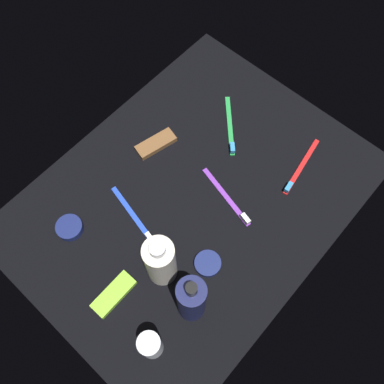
{
  "coord_description": "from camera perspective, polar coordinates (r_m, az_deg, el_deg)",
  "views": [
    {
      "loc": [
        30.85,
        27.68,
        93.47
      ],
      "look_at": [
        0.0,
        0.0,
        3.0
      ],
      "focal_mm": 39.61,
      "sensor_mm": 36.0,
      "label": 1
    }
  ],
  "objects": [
    {
      "name": "ground_plane",
      "position": [
        1.03,
        0.0,
        -0.84
      ],
      "size": [
        84.0,
        64.0,
        1.2
      ],
      "primitive_type": "cube",
      "color": "black"
    },
    {
      "name": "lotion_bottle",
      "position": [
        0.86,
        -0.07,
        -14.3
      ],
      "size": [
        5.83,
        5.83,
        20.28
      ],
      "color": "#191E4C",
      "rests_on": "ground_plane"
    },
    {
      "name": "bodywash_bottle",
      "position": [
        0.89,
        -4.27,
        -9.3
      ],
      "size": [
        6.53,
        6.53,
        17.8
      ],
      "color": "silver",
      "rests_on": "ground_plane"
    },
    {
      "name": "deodorant_stick",
      "position": [
        0.89,
        -5.6,
        -19.84
      ],
      "size": [
        4.64,
        4.64,
        9.54
      ],
      "primitive_type": "cylinder",
      "color": "silver",
      "rests_on": "ground_plane"
    },
    {
      "name": "toothbrush_purple",
      "position": [
        1.02,
        4.97,
        -1.0
      ],
      "size": [
        5.36,
        17.78,
        2.1
      ],
      "color": "purple",
      "rests_on": "ground_plane"
    },
    {
      "name": "toothbrush_blue",
      "position": [
        1.0,
        -7.57,
        -3.58
      ],
      "size": [
        4.87,
        17.86,
        2.1
      ],
      "color": "blue",
      "rests_on": "ground_plane"
    },
    {
      "name": "toothbrush_green",
      "position": [
        1.11,
        5.17,
        8.55
      ],
      "size": [
        13.78,
        13.37,
        2.1
      ],
      "color": "green",
      "rests_on": "ground_plane"
    },
    {
      "name": "toothbrush_red",
      "position": [
        1.08,
        14.31,
        3.02
      ],
      "size": [
        17.96,
        4.01,
        2.1
      ],
      "color": "red",
      "rests_on": "ground_plane"
    },
    {
      "name": "snack_bar_brown",
      "position": [
        1.09,
        -4.89,
        6.49
      ],
      "size": [
        11.06,
        6.38,
        1.5
      ],
      "primitive_type": "cube",
      "rotation": [
        0.0,
        0.0,
        -0.24
      ],
      "color": "brown",
      "rests_on": "ground_plane"
    },
    {
      "name": "snack_bar_lime",
      "position": [
        0.96,
        -10.5,
        -13.37
      ],
      "size": [
        10.44,
        4.1,
        1.5
      ],
      "primitive_type": "cube",
      "rotation": [
        0.0,
        0.0,
        0.01
      ],
      "color": "#8CD133",
      "rests_on": "ground_plane"
    },
    {
      "name": "cream_tin_left",
      "position": [
        0.96,
        2.12,
        -9.6
      ],
      "size": [
        6.03,
        6.03,
        1.5
      ],
      "primitive_type": "cylinder",
      "color": "navy",
      "rests_on": "ground_plane"
    },
    {
      "name": "cream_tin_right",
      "position": [
        1.02,
        -16.15,
        -4.63
      ],
      "size": [
        6.16,
        6.16,
        2.0
      ],
      "primitive_type": "cylinder",
      "color": "navy",
      "rests_on": "ground_plane"
    }
  ]
}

